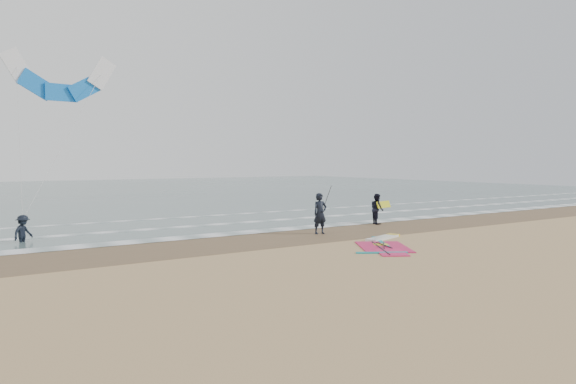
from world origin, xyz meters
TOP-DOWN VIEW (x-y plane):
  - ground at (0.00, 0.00)m, footprint 120.00×120.00m
  - sea_water at (0.00, 48.00)m, footprint 120.00×80.00m
  - wet_sand_band at (0.00, 6.00)m, footprint 120.00×5.00m
  - foam_waterline at (0.00, 10.44)m, footprint 120.00×9.15m
  - windsurf_rig at (0.87, 1.72)m, footprint 4.74×4.48m
  - person_standing at (0.54, 5.91)m, footprint 0.77×0.54m
  - person_walking at (5.63, 7.35)m, footprint 0.91×1.03m
  - person_wading at (-12.07, 10.84)m, footprint 1.14×1.11m
  - held_pole at (0.84, 5.91)m, footprint 0.17×0.86m
  - carried_kiteboard at (6.03, 7.25)m, footprint 1.30×0.51m
  - surf_kite at (-9.58, 15.63)m, footprint 5.87×4.99m

SIDE VIEW (x-z plane):
  - ground at x=0.00m, z-range 0.00..0.00m
  - wet_sand_band at x=0.00m, z-range 0.00..0.01m
  - sea_water at x=0.00m, z-range 0.00..0.02m
  - foam_waterline at x=0.00m, z-range 0.02..0.04m
  - windsurf_rig at x=0.87m, z-range -0.03..0.09m
  - person_wading at x=-12.07m, z-range 0.00..1.57m
  - person_walking at x=5.63m, z-range 0.00..1.75m
  - person_standing at x=0.54m, z-range 0.00..2.02m
  - carried_kiteboard at x=6.03m, z-range 0.91..1.30m
  - held_pole at x=0.84m, z-range 0.57..2.39m
  - surf_kite at x=-9.58m, z-range 3.65..12.09m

